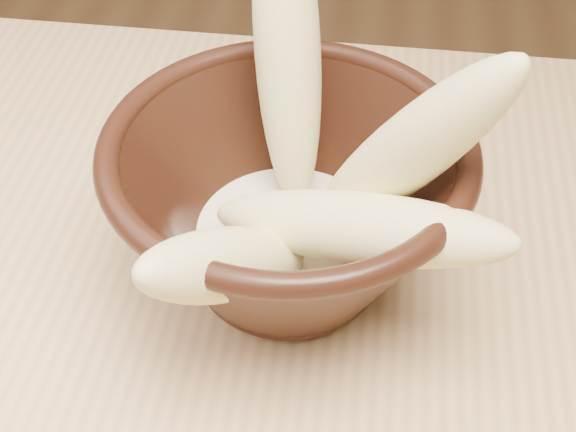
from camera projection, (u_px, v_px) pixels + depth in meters
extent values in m
cylinder|color=tan|center=(15.00, 311.00, 1.03)|extent=(0.05, 0.05, 0.71)
cylinder|color=black|center=(288.00, 272.00, 0.54)|extent=(0.10, 0.10, 0.01)
cylinder|color=black|center=(288.00, 249.00, 0.53)|extent=(0.10, 0.10, 0.01)
torus|color=black|center=(288.00, 149.00, 0.47)|extent=(0.23, 0.23, 0.02)
cylinder|color=beige|center=(288.00, 238.00, 0.52)|extent=(0.13, 0.13, 0.02)
ellipsoid|color=#DCCB82|center=(287.00, 48.00, 0.50)|extent=(0.07, 0.12, 0.21)
ellipsoid|color=#DCCB82|center=(407.00, 153.00, 0.45)|extent=(0.14, 0.10, 0.18)
ellipsoid|color=#DCCB82|center=(355.00, 228.00, 0.45)|extent=(0.19, 0.10, 0.09)
ellipsoid|color=#DCCB82|center=(229.00, 264.00, 0.44)|extent=(0.11, 0.15, 0.12)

